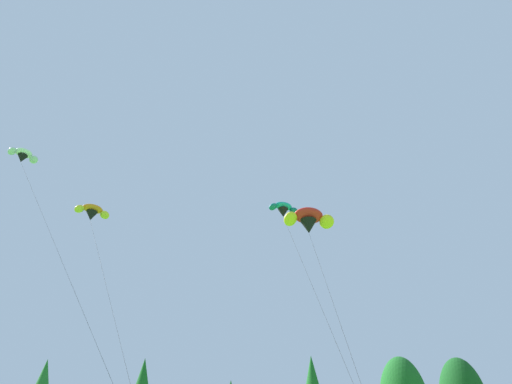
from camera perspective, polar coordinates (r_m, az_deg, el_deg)
parafoil_kite_high_white at (r=44.85m, az=-26.82°, el=4.03°), size 11.76×17.93×24.50m
parafoil_kite_mid_red_yellow at (r=32.99m, az=6.51°, el=-3.53°), size 5.07×11.08×16.65m
parafoil_kite_far_orange at (r=43.77m, az=-19.59°, el=-2.38°), size 5.53×18.88×21.05m
parafoil_kite_low_teal at (r=35.81m, az=3.40°, el=-2.18°), size 3.96×13.24×18.43m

